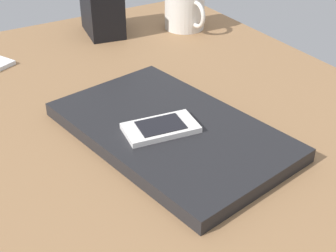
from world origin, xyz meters
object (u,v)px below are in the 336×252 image
Objects in this scene: laptop_closed at (168,131)px; cell_phone_on_laptop at (161,128)px; desk_organizer at (102,8)px; coffee_mug at (185,9)px.

cell_phone_on_laptop is (0.61, -1.60, 1.51)cm from laptop_closed.
desk_organizer reaches higher than coffee_mug.
desk_organizer is at bearing -111.88° from coffee_mug.
cell_phone_on_laptop is at bearing -37.12° from coffee_mug.
laptop_closed is 45.50cm from desk_organizer.
laptop_closed is at bearing -2.38° from desk_organizer.
desk_organizer reaches higher than laptop_closed.
coffee_mug reaches higher than laptop_closed.
laptop_closed is at bearing -35.99° from coffee_mug.
cell_phone_on_laptop is at bearing -78.66° from laptop_closed.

